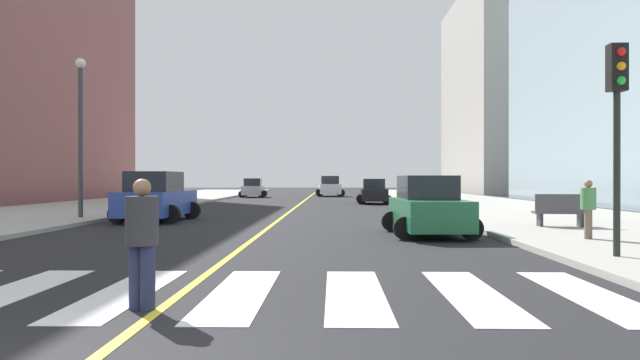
% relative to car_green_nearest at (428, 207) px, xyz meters
% --- Properties ---
extents(sidewalk_kerb_east, '(10.00, 120.00, 0.15)m').
position_rel_car_green_nearest_xyz_m(sidewalk_kerb_east, '(6.82, 6.96, -0.81)').
color(sidewalk_kerb_east, '#9E9B93').
rests_on(sidewalk_kerb_east, ground).
extents(sidewalk_kerb_west, '(10.00, 120.00, 0.15)m').
position_rel_car_green_nearest_xyz_m(sidewalk_kerb_west, '(-17.58, 6.96, -0.81)').
color(sidewalk_kerb_west, '#9E9B93').
rests_on(sidewalk_kerb_west, ground).
extents(crosswalk_paint, '(13.50, 4.00, 0.01)m').
position_rel_car_green_nearest_xyz_m(crosswalk_paint, '(-5.38, -9.04, -0.88)').
color(crosswalk_paint, silver).
rests_on(crosswalk_paint, ground).
extents(lane_divider_paint, '(0.16, 80.00, 0.01)m').
position_rel_car_green_nearest_xyz_m(lane_divider_paint, '(-5.38, 26.96, -0.88)').
color(lane_divider_paint, yellow).
rests_on(lane_divider_paint, ground).
extents(parking_garage_concrete, '(18.00, 24.00, 25.93)m').
position_rel_car_green_nearest_xyz_m(parking_garage_concrete, '(22.59, 55.72, 12.08)').
color(parking_garage_concrete, '#9E9B93').
rests_on(parking_garage_concrete, ground).
extents(car_green_nearest, '(2.76, 4.31, 1.89)m').
position_rel_car_green_nearest_xyz_m(car_green_nearest, '(0.00, 0.00, 0.00)').
color(car_green_nearest, '#236B42').
rests_on(car_green_nearest, ground).
extents(car_black_second, '(2.57, 4.06, 1.80)m').
position_rel_car_green_nearest_xyz_m(car_black_second, '(-0.08, 22.46, -0.04)').
color(car_black_second, black).
rests_on(car_black_second, ground).
extents(car_blue_third, '(3.04, 4.76, 2.09)m').
position_rel_car_green_nearest_xyz_m(car_blue_third, '(-10.50, 5.59, 0.09)').
color(car_blue_third, '#2D479E').
rests_on(car_blue_third, ground).
extents(car_white_fourth, '(3.06, 4.77, 2.09)m').
position_rel_car_green_nearest_xyz_m(car_white_fourth, '(-3.35, 39.38, 0.09)').
color(car_white_fourth, silver).
rests_on(car_white_fourth, ground).
extents(car_silver_fifth, '(2.68, 4.19, 1.84)m').
position_rel_car_green_nearest_xyz_m(car_silver_fifth, '(-10.84, 36.29, -0.02)').
color(car_silver_fifth, '#B7B7BC').
rests_on(car_silver_fifth, ground).
extents(traffic_light_near_corner, '(0.36, 0.41, 4.49)m').
position_rel_car_green_nearest_xyz_m(traffic_light_near_corner, '(2.99, -5.81, 2.43)').
color(traffic_light_near_corner, black).
rests_on(traffic_light_near_corner, sidewalk_kerb_east).
extents(park_bench, '(1.84, 0.71, 1.12)m').
position_rel_car_green_nearest_xyz_m(park_bench, '(4.81, 1.54, -0.20)').
color(park_bench, '#47474C').
rests_on(park_bench, sidewalk_kerb_east).
extents(pedestrian_crossing, '(0.44, 0.44, 1.79)m').
position_rel_car_green_nearest_xyz_m(pedestrian_crossing, '(-5.63, -10.16, 0.10)').
color(pedestrian_crossing, '#232847').
rests_on(pedestrian_crossing, ground).
extents(pedestrian_waiting_east, '(0.40, 0.40, 1.61)m').
position_rel_car_green_nearest_xyz_m(pedestrian_waiting_east, '(3.97, -2.33, 0.15)').
color(pedestrian_waiting_east, brown).
rests_on(pedestrian_waiting_east, sidewalk_kerb_east).
extents(fire_hydrant, '(0.26, 0.26, 0.89)m').
position_rel_car_green_nearest_xyz_m(fire_hydrant, '(2.85, 14.87, -0.31)').
color(fire_hydrant, red).
rests_on(fire_hydrant, sidewalk_kerb_east).
extents(street_lamp, '(0.44, 0.44, 6.80)m').
position_rel_car_green_nearest_xyz_m(street_lamp, '(-13.81, 5.75, 3.32)').
color(street_lamp, '#38383D').
rests_on(street_lamp, sidewalk_kerb_west).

